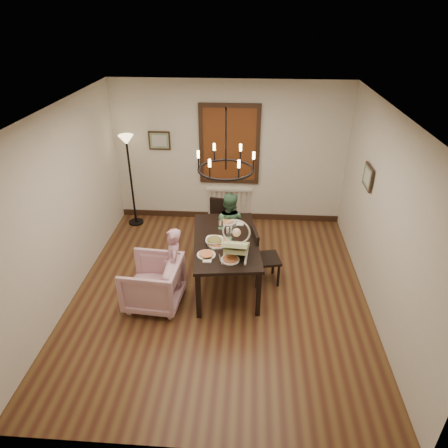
# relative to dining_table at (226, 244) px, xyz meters

# --- Properties ---
(room_shell) EXTENTS (4.51, 5.00, 2.81)m
(room_shell) POSITION_rel_dining_table_xyz_m (-0.07, 0.07, 0.68)
(room_shell) COLOR brown
(room_shell) RESTS_ON ground
(dining_table) EXTENTS (1.16, 1.82, 0.81)m
(dining_table) POSITION_rel_dining_table_xyz_m (0.00, 0.00, 0.00)
(dining_table) COLOR black
(dining_table) RESTS_ON room_shell
(chair_far) EXTENTS (0.46, 0.46, 0.95)m
(chair_far) POSITION_rel_dining_table_xyz_m (-0.18, 0.97, -0.24)
(chair_far) COLOR black
(chair_far) RESTS_ON room_shell
(chair_right) EXTENTS (0.50, 0.50, 0.96)m
(chair_right) POSITION_rel_dining_table_xyz_m (0.64, 0.09, -0.24)
(chair_right) COLOR black
(chair_right) RESTS_ON room_shell
(armchair) EXTENTS (0.88, 0.86, 0.74)m
(armchair) POSITION_rel_dining_table_xyz_m (-1.03, -0.58, -0.35)
(armchair) COLOR #CD9DAE
(armchair) RESTS_ON room_shell
(elderly_woman) EXTENTS (0.31, 0.40, 0.96)m
(elderly_woman) POSITION_rel_dining_table_xyz_m (-0.75, -0.38, -0.24)
(elderly_woman) COLOR #C88DA0
(elderly_woman) RESTS_ON room_shell
(seated_man) EXTENTS (0.57, 0.49, 1.01)m
(seated_man) POSITION_rel_dining_table_xyz_m (0.00, 0.78, -0.21)
(seated_man) COLOR #447250
(seated_man) RESTS_ON room_shell
(baby_bouncer) EXTENTS (0.46, 0.61, 0.38)m
(baby_bouncer) POSITION_rel_dining_table_xyz_m (0.17, -0.40, 0.27)
(baby_bouncer) COLOR #BEC98B
(baby_bouncer) RESTS_ON dining_table
(salad_bowl) EXTENTS (0.32, 0.32, 0.08)m
(salad_bowl) POSITION_rel_dining_table_xyz_m (-0.16, -0.11, 0.13)
(salad_bowl) COLOR white
(salad_bowl) RESTS_ON dining_table
(pizza_platter) EXTENTS (0.33, 0.33, 0.04)m
(pizza_platter) POSITION_rel_dining_table_xyz_m (-0.11, -0.12, 0.11)
(pizza_platter) COLOR tan
(pizza_platter) RESTS_ON dining_table
(drinking_glass) EXTENTS (0.06, 0.06, 0.13)m
(drinking_glass) POSITION_rel_dining_table_xyz_m (0.06, -0.03, 0.15)
(drinking_glass) COLOR silver
(drinking_glass) RESTS_ON dining_table
(window_blinds) EXTENTS (1.00, 0.03, 1.40)m
(window_blinds) POSITION_rel_dining_table_xyz_m (-0.07, 2.17, 0.88)
(window_blinds) COLOR brown
(window_blinds) RESTS_ON room_shell
(radiator) EXTENTS (0.92, 0.12, 0.62)m
(radiator) POSITION_rel_dining_table_xyz_m (-0.07, 2.19, -0.37)
(radiator) COLOR silver
(radiator) RESTS_ON room_shell
(picture_back) EXTENTS (0.42, 0.03, 0.36)m
(picture_back) POSITION_rel_dining_table_xyz_m (-1.42, 2.18, 0.93)
(picture_back) COLOR black
(picture_back) RESTS_ON room_shell
(picture_right) EXTENTS (0.03, 0.42, 0.36)m
(picture_right) POSITION_rel_dining_table_xyz_m (2.14, 0.61, 0.93)
(picture_right) COLOR black
(picture_right) RESTS_ON room_shell
(floor_lamp) EXTENTS (0.30, 0.30, 1.80)m
(floor_lamp) POSITION_rel_dining_table_xyz_m (-1.97, 1.86, 0.18)
(floor_lamp) COLOR black
(floor_lamp) RESTS_ON room_shell
(chandelier) EXTENTS (0.80, 0.80, 0.04)m
(chandelier) POSITION_rel_dining_table_xyz_m (0.00, 0.00, 1.23)
(chandelier) COLOR black
(chandelier) RESTS_ON room_shell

